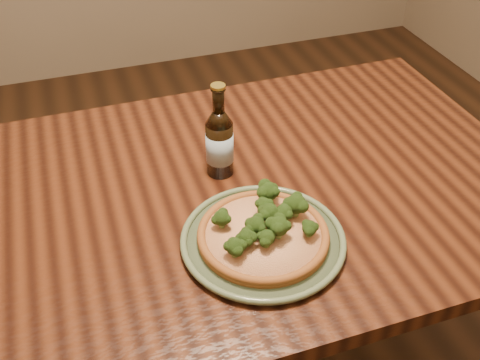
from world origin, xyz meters
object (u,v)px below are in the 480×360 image
object	(u,v)px
table	(197,226)
beer_bottle	(220,142)
plate	(263,240)
pizza	(264,232)

from	to	relation	value
table	beer_bottle	xyz separation A→B (m)	(0.08, 0.06, 0.18)
plate	pizza	world-z (taller)	pizza
table	beer_bottle	world-z (taller)	beer_bottle
plate	pizza	distance (m)	0.02
table	pizza	world-z (taller)	pizza
beer_bottle	pizza	bearing A→B (deg)	-67.89
table	pizza	bearing A→B (deg)	-63.13
plate	pizza	bearing A→B (deg)	40.88
pizza	plate	bearing A→B (deg)	-139.12
plate	table	bearing A→B (deg)	115.88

